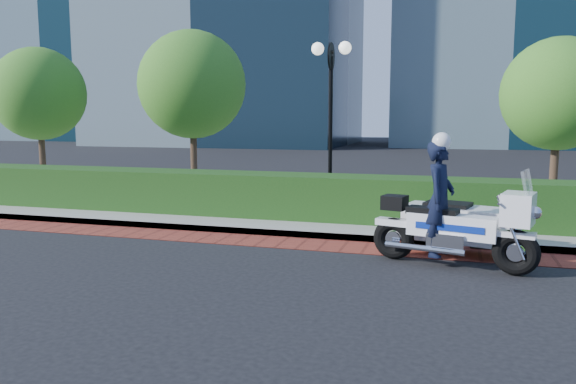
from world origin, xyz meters
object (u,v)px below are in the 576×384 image
(tree_a, at_px, (39,94))
(police_motorcycle, at_px, (452,217))
(tree_c, at_px, (559,94))
(tree_b, at_px, (192,85))
(lamppost, at_px, (331,98))

(tree_a, xyz_separation_m, police_motorcycle, (13.06, -5.52, -2.46))
(tree_a, bearing_deg, tree_c, -0.00)
(tree_b, bearing_deg, tree_a, 180.00)
(lamppost, relative_size, tree_a, 0.92)
(tree_b, bearing_deg, tree_c, -0.00)
(tree_c, distance_m, police_motorcycle, 6.45)
(tree_a, relative_size, tree_c, 1.06)
(tree_b, xyz_separation_m, tree_c, (10.00, -0.00, -0.39))
(tree_b, distance_m, tree_c, 10.01)
(tree_a, xyz_separation_m, tree_b, (5.50, 0.00, 0.21))
(tree_c, height_order, police_motorcycle, tree_c)
(tree_a, distance_m, tree_b, 5.50)
(tree_a, height_order, police_motorcycle, tree_a)
(lamppost, bearing_deg, police_motorcycle, -53.98)
(lamppost, distance_m, tree_b, 4.71)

